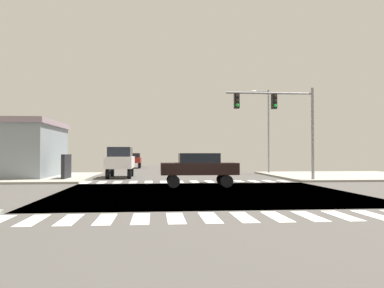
{
  "coord_description": "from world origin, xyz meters",
  "views": [
    {
      "loc": [
        -2.35,
        -18.84,
        1.88
      ],
      "look_at": [
        0.34,
        9.98,
        2.55
      ],
      "focal_mm": 37.29,
      "sensor_mm": 36.0,
      "label": 1
    }
  ],
  "objects_px": {
    "traffic_signal_mast": "(279,112)",
    "suv_crossing_1": "(120,159)",
    "street_lamp": "(266,123)",
    "sedan_nearside_1": "(134,159)",
    "sedan_farside_2": "(199,167)"
  },
  "relations": [
    {
      "from": "street_lamp",
      "to": "suv_crossing_1",
      "type": "height_order",
      "value": "street_lamp"
    },
    {
      "from": "street_lamp",
      "to": "sedan_nearside_1",
      "type": "xyz_separation_m",
      "value": [
        -12.64,
        15.81,
        -3.47
      ]
    },
    {
      "from": "traffic_signal_mast",
      "to": "sedan_farside_2",
      "type": "relative_size",
      "value": 1.46
    },
    {
      "from": "street_lamp",
      "to": "sedan_nearside_1",
      "type": "distance_m",
      "value": 20.53
    },
    {
      "from": "traffic_signal_mast",
      "to": "sedan_farside_2",
      "type": "height_order",
      "value": "traffic_signal_mast"
    },
    {
      "from": "street_lamp",
      "to": "suv_crossing_1",
      "type": "distance_m",
      "value": 13.64
    },
    {
      "from": "sedan_nearside_1",
      "to": "sedan_farside_2",
      "type": "bearing_deg",
      "value": 100.16
    },
    {
      "from": "sedan_farside_2",
      "to": "traffic_signal_mast",
      "type": "bearing_deg",
      "value": 121.68
    },
    {
      "from": "traffic_signal_mast",
      "to": "suv_crossing_1",
      "type": "distance_m",
      "value": 12.52
    },
    {
      "from": "street_lamp",
      "to": "suv_crossing_1",
      "type": "xyz_separation_m",
      "value": [
        -12.64,
        -4.04,
        -3.19
      ]
    },
    {
      "from": "sedan_farside_2",
      "to": "suv_crossing_1",
      "type": "relative_size",
      "value": 0.93
    },
    {
      "from": "suv_crossing_1",
      "to": "sedan_farside_2",
      "type": "bearing_deg",
      "value": 120.33
    },
    {
      "from": "street_lamp",
      "to": "sedan_nearside_1",
      "type": "relative_size",
      "value": 1.77
    },
    {
      "from": "street_lamp",
      "to": "suv_crossing_1",
      "type": "relative_size",
      "value": 1.65
    },
    {
      "from": "sedan_nearside_1",
      "to": "street_lamp",
      "type": "bearing_deg",
      "value": 128.64
    }
  ]
}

